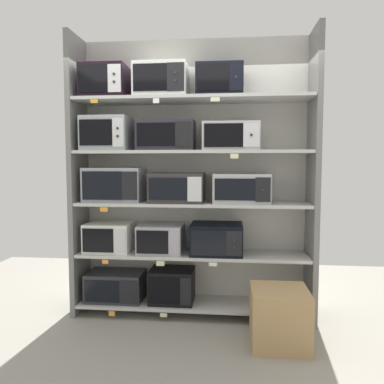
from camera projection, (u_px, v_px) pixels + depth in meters
The scene contains 34 objects.
ground at pixel (179, 369), 2.81m from camera, with size 6.25×6.00×0.02m, color gray.
back_panel at pixel (194, 176), 3.93m from camera, with size 2.45×0.04×2.77m, color beige.
upright_left at pixel (78, 176), 3.80m from camera, with size 0.05×0.44×2.77m, color slate.
upright_right at pixel (313, 177), 3.57m from camera, with size 0.05×0.44×2.77m, color slate.
shelf_0 at pixel (192, 303), 3.79m from camera, with size 2.25×0.44×0.03m, color beige.
microwave_0 at pixel (116, 286), 3.85m from camera, with size 0.56×0.37×0.28m.
microwave_1 at pixel (172, 285), 3.79m from camera, with size 0.44×0.35×0.33m.
price_tag_0 at pixel (112, 314), 3.64m from camera, with size 0.06×0.00×0.05m, color orange.
price_tag_1 at pixel (164, 315), 3.59m from camera, with size 0.07×0.00×0.04m, color beige.
shelf_1 at pixel (192, 254), 3.75m from camera, with size 2.25×0.44×0.03m, color beige.
microwave_2 at pixel (110, 237), 3.81m from camera, with size 0.45×0.38×0.29m.
microwave_3 at pixel (161, 238), 3.76m from camera, with size 0.44×0.40×0.28m.
microwave_4 at pixel (217, 239), 3.71m from camera, with size 0.51×0.44×0.29m.
price_tag_2 at pixel (105, 262), 3.61m from camera, with size 0.06×0.00×0.04m, color orange.
price_tag_3 at pixel (160, 264), 3.56m from camera, with size 0.08×0.00×0.05m, color beige.
price_tag_4 at pixel (213, 264), 3.51m from camera, with size 0.08×0.00×0.03m, color white.
shelf_2 at pixel (192, 204), 3.71m from camera, with size 2.25×0.44×0.03m, color beige.
microwave_5 at pixel (114, 185), 3.77m from camera, with size 0.57×0.35×0.34m.
microwave_6 at pixel (177, 188), 3.71m from camera, with size 0.53×0.42×0.29m.
microwave_7 at pixel (241, 188), 3.64m from camera, with size 0.54×0.38×0.28m.
price_tag_5 at pixel (104, 210), 3.57m from camera, with size 0.07×0.00×0.04m, color orange.
shelf_3 at pixel (192, 152), 3.67m from camera, with size 2.25×0.44×0.03m, color beige.
microwave_8 at pixel (108, 134), 3.73m from camera, with size 0.45×0.42×0.33m.
microwave_9 at pixel (166, 136), 3.68m from camera, with size 0.55×0.33×0.29m.
microwave_10 at pixel (231, 137), 3.62m from camera, with size 0.53×0.39×0.27m.
price_tag_6 at pixel (234, 156), 3.41m from camera, with size 0.07×0.00×0.04m, color beige.
shelf_4 at pixel (192, 100), 3.63m from camera, with size 2.25×0.44×0.03m, color beige.
microwave_11 at pixel (106, 83), 3.70m from camera, with size 0.43×0.41×0.32m.
microwave_12 at pixel (162, 82), 3.64m from camera, with size 0.50×0.41×0.32m.
microwave_13 at pixel (220, 81), 3.59m from camera, with size 0.44×0.36×0.30m.
price_tag_7 at pixel (94, 101), 3.50m from camera, with size 0.07×0.00×0.03m, color orange.
price_tag_8 at pixel (156, 101), 3.44m from camera, with size 0.06×0.00×0.04m, color white.
price_tag_9 at pixel (215, 99), 3.39m from camera, with size 0.08×0.00×0.04m, color beige.
shipping_carton at pixel (279, 317), 3.15m from camera, with size 0.47×0.47×0.47m, color tan.
Camera 1 is at (0.37, -3.67, 1.53)m, focal length 35.26 mm.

